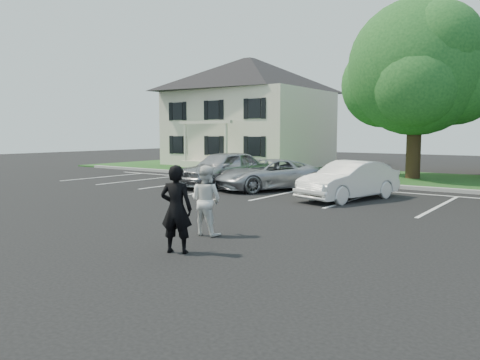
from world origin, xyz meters
name	(u,v)px	position (x,y,z in m)	size (l,w,h in m)	color
ground_plane	(213,241)	(0.00, 0.00, 0.00)	(90.00, 90.00, 0.00)	black
curb	(393,186)	(0.00, 12.00, 0.07)	(40.00, 0.30, 0.15)	#979791
grass_strip	(419,180)	(0.00, 16.00, 0.04)	(44.00, 8.00, 0.08)	#154214
stall_lines	(404,199)	(1.40, 8.95, 0.01)	(34.00, 5.36, 0.01)	silver
house	(249,112)	(-13.00, 19.97, 3.83)	(10.30, 9.22, 7.60)	beige
tree	(419,71)	(-0.28, 16.29, 5.35)	(7.80, 7.20, 8.80)	black
man_black_suit	(176,209)	(0.05, -1.17, 0.86)	(0.63, 0.41, 1.73)	black
man_white_shirt	(206,200)	(-0.52, 0.39, 0.80)	(0.78, 0.61, 1.60)	white
car_silver_west	(223,169)	(-6.17, 8.26, 0.78)	(1.85, 4.59, 1.56)	#A6A6AB
car_silver_minivan	(269,174)	(-3.97, 8.46, 0.63)	(2.08, 4.52, 1.26)	#AAACB1
car_white_sedan	(349,180)	(-0.16, 7.70, 0.67)	(1.43, 4.09, 1.35)	white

